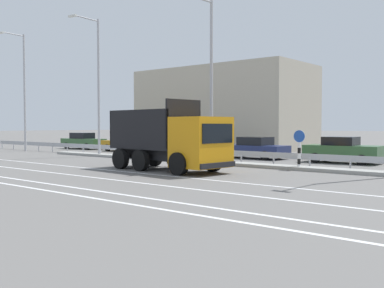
% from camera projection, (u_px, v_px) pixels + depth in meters
% --- Properties ---
extents(ground_plane, '(320.00, 320.00, 0.00)m').
position_uv_depth(ground_plane, '(178.00, 166.00, 24.82)').
color(ground_plane, '#605E5B').
extents(lane_strip_0, '(51.22, 0.16, 0.01)m').
position_uv_depth(lane_strip_0, '(141.00, 173.00, 21.04)').
color(lane_strip_0, silver).
rests_on(lane_strip_0, ground_plane).
extents(lane_strip_1, '(51.22, 0.16, 0.01)m').
position_uv_depth(lane_strip_1, '(99.00, 178.00, 19.13)').
color(lane_strip_1, silver).
rests_on(lane_strip_1, ground_plane).
extents(lane_strip_2, '(51.22, 0.16, 0.01)m').
position_uv_depth(lane_strip_2, '(49.00, 184.00, 17.25)').
color(lane_strip_2, silver).
rests_on(lane_strip_2, ground_plane).
extents(lane_strip_3, '(51.22, 0.16, 0.01)m').
position_uv_depth(lane_strip_3, '(23.00, 187.00, 16.44)').
color(lane_strip_3, silver).
rests_on(lane_strip_3, ground_plane).
extents(median_island, '(28.17, 1.10, 0.18)m').
position_uv_depth(median_island, '(203.00, 162.00, 26.56)').
color(median_island, gray).
rests_on(median_island, ground_plane).
extents(median_guardrail, '(51.22, 0.09, 0.78)m').
position_uv_depth(median_guardrail, '(212.00, 153.00, 27.22)').
color(median_guardrail, '#9EA0A5').
rests_on(median_guardrail, ground_plane).
extents(dump_truck, '(6.93, 3.09, 3.49)m').
position_uv_depth(dump_truck, '(180.00, 144.00, 21.73)').
color(dump_truck, orange).
rests_on(dump_truck, ground_plane).
extents(median_road_sign, '(0.65, 0.16, 2.03)m').
position_uv_depth(median_road_sign, '(299.00, 149.00, 22.62)').
color(median_road_sign, white).
rests_on(median_road_sign, ground_plane).
extents(street_lamp_0, '(0.72, 2.37, 10.11)m').
position_uv_depth(street_lamp_0, '(23.00, 87.00, 38.78)').
color(street_lamp_0, '#ADADB2').
rests_on(street_lamp_0, ground_plane).
extents(street_lamp_1, '(0.71, 2.53, 9.86)m').
position_uv_depth(street_lamp_1, '(97.00, 81.00, 32.15)').
color(street_lamp_1, '#ADADB2').
rests_on(street_lamp_1, ground_plane).
extents(street_lamp_2, '(0.71, 1.97, 9.42)m').
position_uv_depth(street_lamp_2, '(210.00, 74.00, 25.64)').
color(street_lamp_2, '#ADADB2').
rests_on(street_lamp_2, ground_plane).
extents(parked_car_0, '(4.82, 1.90, 1.54)m').
position_uv_depth(parked_car_0, '(83.00, 141.00, 42.63)').
color(parked_car_0, '#335B33').
rests_on(parked_car_0, ground_plane).
extents(parked_car_1, '(4.78, 2.11, 1.44)m').
position_uv_depth(parked_car_1, '(126.00, 143.00, 38.66)').
color(parked_car_1, '#B27A14').
rests_on(parked_car_1, ground_plane).
extents(parked_car_2, '(4.61, 2.03, 1.42)m').
position_uv_depth(parked_car_2, '(182.00, 145.00, 34.13)').
color(parked_car_2, '#A3A3A8').
rests_on(parked_car_2, ground_plane).
extents(parked_car_3, '(4.67, 2.09, 1.47)m').
position_uv_depth(parked_car_3, '(254.00, 148.00, 30.41)').
color(parked_car_3, navy).
rests_on(parked_car_3, ground_plane).
extents(parked_car_4, '(4.46, 2.11, 1.57)m').
position_uv_depth(parked_car_4, '(342.00, 150.00, 26.72)').
color(parked_car_4, '#335B33').
rests_on(parked_car_4, ground_plane).
extents(background_building_0, '(16.79, 8.32, 7.78)m').
position_uv_depth(background_building_0, '(223.00, 109.00, 44.37)').
color(background_building_0, '#B7AD99').
rests_on(background_building_0, ground_plane).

